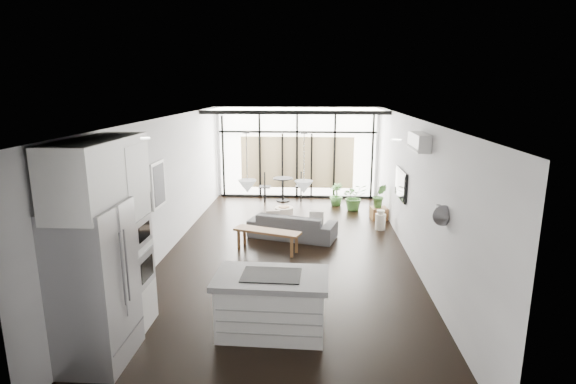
# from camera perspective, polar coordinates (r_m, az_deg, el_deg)

# --- Properties ---
(floor) EXTENTS (5.00, 10.00, 0.00)m
(floor) POSITION_cam_1_polar(r_m,az_deg,el_deg) (9.46, -0.11, -7.81)
(floor) COLOR black
(floor) RESTS_ON ground
(ceiling) EXTENTS (5.00, 10.00, 0.00)m
(ceiling) POSITION_cam_1_polar(r_m,az_deg,el_deg) (8.84, -0.12, 9.37)
(ceiling) COLOR white
(ceiling) RESTS_ON ground
(wall_left) EXTENTS (0.02, 10.00, 2.80)m
(wall_left) POSITION_cam_1_polar(r_m,az_deg,el_deg) (9.53, -15.29, 0.67)
(wall_left) COLOR silver
(wall_left) RESTS_ON ground
(wall_right) EXTENTS (0.02, 10.00, 2.80)m
(wall_right) POSITION_cam_1_polar(r_m,az_deg,el_deg) (9.24, 15.55, 0.27)
(wall_right) COLOR silver
(wall_right) RESTS_ON ground
(wall_back) EXTENTS (5.00, 0.02, 2.80)m
(wall_back) POSITION_cam_1_polar(r_m,az_deg,el_deg) (13.96, 1.17, 5.02)
(wall_back) COLOR silver
(wall_back) RESTS_ON ground
(wall_front) EXTENTS (5.00, 0.02, 2.80)m
(wall_front) POSITION_cam_1_polar(r_m,az_deg,el_deg) (4.33, -4.36, -14.24)
(wall_front) COLOR silver
(wall_front) RESTS_ON ground
(glazing) EXTENTS (5.00, 0.20, 2.80)m
(glazing) POSITION_cam_1_polar(r_m,az_deg,el_deg) (13.84, 1.15, 4.95)
(glazing) COLOR black
(glazing) RESTS_ON ground
(skylight) EXTENTS (4.70, 1.90, 0.06)m
(skylight) POSITION_cam_1_polar(r_m,az_deg,el_deg) (12.83, 1.01, 10.44)
(skylight) COLOR white
(skylight) RESTS_ON ceiling
(neighbour_building) EXTENTS (3.50, 0.02, 1.60)m
(neighbour_building) POSITION_cam_1_polar(r_m,az_deg,el_deg) (13.96, 1.15, 3.77)
(neighbour_building) COLOR beige
(neighbour_building) RESTS_ON ground
(island) EXTENTS (1.60, 0.98, 0.86)m
(island) POSITION_cam_1_polar(r_m,az_deg,el_deg) (6.48, -2.10, -14.01)
(island) COLOR white
(island) RESTS_ON floor
(cooktop) EXTENTS (0.83, 0.56, 0.01)m
(cooktop) POSITION_cam_1_polar(r_m,az_deg,el_deg) (6.30, -2.13, -10.48)
(cooktop) COLOR black
(cooktop) RESTS_ON island
(fridge) EXTENTS (0.79, 0.98, 2.03)m
(fridge) POSITION_cam_1_polar(r_m,az_deg,el_deg) (6.13, -23.50, -10.80)
(fridge) COLOR #99999E
(fridge) RESTS_ON floor
(appliance_column) EXTENTS (0.69, 0.72, 2.66)m
(appliance_column) POSITION_cam_1_polar(r_m,az_deg,el_deg) (6.69, -20.65, -5.66)
(appliance_column) COLOR white
(appliance_column) RESTS_ON floor
(upper_cabinets) EXTENTS (0.62, 1.75, 0.86)m
(upper_cabinets) POSITION_cam_1_polar(r_m,az_deg,el_deg) (6.03, -22.90, 2.19)
(upper_cabinets) COLOR white
(upper_cabinets) RESTS_ON wall_left
(pendant_left) EXTENTS (0.26, 0.26, 0.18)m
(pendant_left) POSITION_cam_1_polar(r_m,az_deg,el_deg) (6.38, -5.19, 0.72)
(pendant_left) COLOR white
(pendant_left) RESTS_ON ceiling
(pendant_right) EXTENTS (0.26, 0.26, 0.18)m
(pendant_right) POSITION_cam_1_polar(r_m,az_deg,el_deg) (6.31, 2.01, 0.63)
(pendant_right) COLOR white
(pendant_right) RESTS_ON ceiling
(sofa) EXTENTS (2.06, 1.09, 0.77)m
(sofa) POSITION_cam_1_polar(r_m,az_deg,el_deg) (10.31, 0.57, -3.74)
(sofa) COLOR #454648
(sofa) RESTS_ON floor
(console_bench) EXTENTS (1.47, 0.80, 0.46)m
(console_bench) POSITION_cam_1_polar(r_m,az_deg,el_deg) (9.53, -2.65, -6.17)
(console_bench) COLOR brown
(console_bench) RESTS_ON floor
(pouf) EXTENTS (0.55, 0.55, 0.38)m
(pouf) POSITION_cam_1_polar(r_m,az_deg,el_deg) (11.55, -0.50, -2.87)
(pouf) COLOR beige
(pouf) RESTS_ON floor
(crate) EXTENTS (0.45, 0.45, 0.31)m
(crate) POSITION_cam_1_polar(r_m,az_deg,el_deg) (12.04, 11.45, -2.65)
(crate) COLOR brown
(crate) RESTS_ON floor
(plant_tall) EXTENTS (0.85, 0.90, 0.59)m
(plant_tall) POSITION_cam_1_polar(r_m,az_deg,el_deg) (12.74, 8.40, -0.98)
(plant_tall) COLOR #3E6D2F
(plant_tall) RESTS_ON floor
(plant_med) EXTENTS (0.68, 0.75, 0.37)m
(plant_med) POSITION_cam_1_polar(r_m,az_deg,el_deg) (13.17, 6.13, -0.94)
(plant_med) COLOR #3E6D2F
(plant_med) RESTS_ON floor
(plant_crate) EXTENTS (0.36, 0.64, 0.28)m
(plant_crate) POSITION_cam_1_polar(r_m,az_deg,el_deg) (11.96, 11.52, -1.30)
(plant_crate) COLOR #3E6D2F
(plant_crate) RESTS_ON crate
(milk_can) EXTENTS (0.26, 0.26, 0.49)m
(milk_can) POSITION_cam_1_polar(r_m,az_deg,el_deg) (11.14, 11.65, -3.48)
(milk_can) COLOR beige
(milk_can) RESTS_ON floor
(bistro_set) EXTENTS (1.47, 0.74, 0.68)m
(bistro_set) POSITION_cam_1_polar(r_m,az_deg,el_deg) (13.59, -0.64, 0.24)
(bistro_set) COLOR black
(bistro_set) RESTS_ON floor
(tv) EXTENTS (0.05, 1.10, 0.65)m
(tv) POSITION_cam_1_polar(r_m,az_deg,el_deg) (10.21, 14.16, 0.98)
(tv) COLOR black
(tv) RESTS_ON wall_right
(ac_unit) EXTENTS (0.22, 0.90, 0.30)m
(ac_unit) POSITION_cam_1_polar(r_m,az_deg,el_deg) (8.27, 16.32, 6.13)
(ac_unit) COLOR white
(ac_unit) RESTS_ON wall_right
(framed_art) EXTENTS (0.04, 0.70, 0.90)m
(framed_art) POSITION_cam_1_polar(r_m,az_deg,el_deg) (9.03, -16.17, 0.91)
(framed_art) COLOR black
(framed_art) RESTS_ON wall_left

